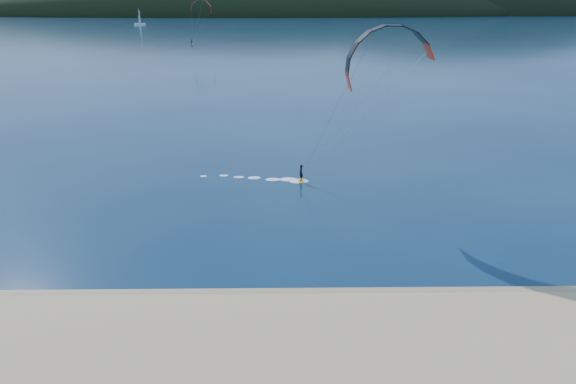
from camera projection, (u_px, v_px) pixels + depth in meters
The scene contains 6 objects.
ground at pixel (234, 350), 25.59m from camera, with size 1800.00×1800.00×0.00m, color #08203E.
wet_sand at pixel (241, 300), 29.77m from camera, with size 220.00×2.50×0.10m.
headland at pixel (280, 15), 719.84m from camera, with size 1200.00×310.00×140.00m.
kitesurfer_near at pixel (383, 74), 41.74m from camera, with size 21.99×7.35×15.00m.
kitesurfer_far at pixel (201, 11), 201.39m from camera, with size 10.95×8.21×16.71m.
sailboat at pixel (140, 24), 392.53m from camera, with size 8.77×5.71×12.60m.
Camera 1 is at (2.55, -20.86, 17.04)m, focal length 30.40 mm.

